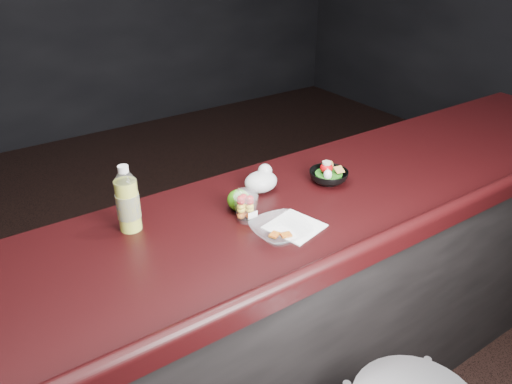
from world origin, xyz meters
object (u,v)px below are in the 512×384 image
takeout_bowl (280,231)px  green_apple (239,200)px  lemonade_bottle (128,203)px  fruit_cup (246,205)px  snack_bowl (328,175)px

takeout_bowl → green_apple: bearing=94.0°
lemonade_bottle → takeout_bowl: size_ratio=1.17×
fruit_cup → takeout_bowl: size_ratio=0.61×
takeout_bowl → snack_bowl: bearing=27.8°
green_apple → snack_bowl: bearing=-2.7°
green_apple → takeout_bowl: 0.22m
snack_bowl → fruit_cup: bearing=-172.4°
fruit_cup → green_apple: bearing=75.2°
fruit_cup → green_apple: fruit_cup is taller
lemonade_bottle → fruit_cup: 0.38m
lemonade_bottle → fruit_cup: lemonade_bottle is taller
fruit_cup → snack_bowl: 0.42m
fruit_cup → green_apple: 0.08m
fruit_cup → green_apple: size_ratio=1.41×
lemonade_bottle → takeout_bowl: bearing=-40.3°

